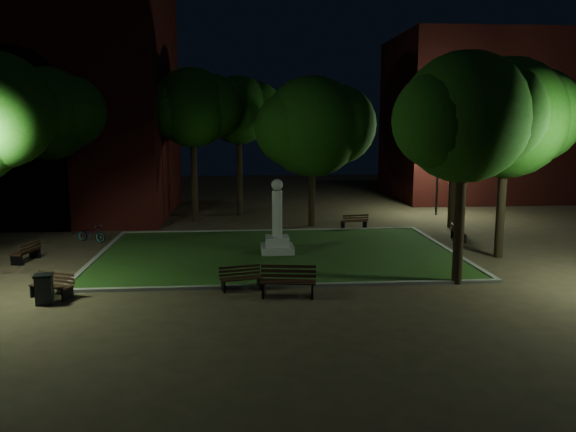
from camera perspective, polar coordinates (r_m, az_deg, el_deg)
name	(u,v)px	position (r m, az deg, el deg)	size (l,w,h in m)	color
ground	(280,265)	(22.56, -0.78, -5.03)	(80.00, 80.00, 0.00)	#463725
lawn	(277,253)	(24.49, -1.10, -3.78)	(15.00, 10.00, 0.08)	#234515
lawn_kerb	(277,253)	(24.49, -1.10, -3.73)	(15.40, 10.40, 0.12)	slate
monument	(277,232)	(24.30, -1.10, -1.67)	(1.40, 1.40, 3.20)	gray
building_main	(1,94)	(38.44, -27.15, 10.99)	(20.00, 12.00, 15.00)	#4A120F
building_far	(499,119)	(46.11, 20.62, 9.25)	(16.00, 10.00, 12.00)	#4A120F
tree_north_wl	(194,108)	(32.56, -9.52, 10.79)	(5.47, 4.47, 8.74)	black
tree_north_er	(314,127)	(30.64, 2.71, 9.05)	(6.65, 5.43, 8.17)	black
tree_ne	(457,134)	(31.50, 16.78, 8.00)	(5.43, 4.44, 7.30)	black
tree_east	(509,118)	(24.96, 21.56, 9.24)	(6.05, 4.93, 8.30)	black
tree_se	(468,117)	(20.23, 17.79, 9.51)	(5.47, 4.46, 8.05)	black
tree_nw	(52,114)	(31.80, -22.82, 9.55)	(5.89, 4.81, 8.52)	black
tree_far_north	(240,110)	(34.54, -4.88, 10.65)	(5.03, 4.10, 8.48)	black
lamppost_nw	(83,165)	(34.54, -20.08, 4.92)	(1.18, 0.28, 4.72)	black
lamppost_ne	(438,168)	(35.75, 14.98, 4.73)	(1.18, 0.28, 4.13)	black
bench_near_left	(241,279)	(19.33, -4.80, -6.37)	(1.53, 0.84, 0.80)	black
bench_near_right	(288,282)	(18.50, 0.01, -6.75)	(1.90, 0.88, 1.00)	black
bench_west_near	(53,286)	(19.94, -22.80, -6.59)	(1.53, 1.06, 0.80)	black
bench_left_side	(27,253)	(25.42, -25.00, -3.40)	(0.80, 1.53, 0.80)	black
bench_right_side	(457,233)	(28.41, 16.83, -1.67)	(0.74, 1.50, 0.79)	black
bench_far_side	(354,222)	(30.47, 6.76, -0.59)	(1.52, 0.75, 0.80)	black
trash_bin	(44,289)	(19.35, -23.53, -6.79)	(0.64, 0.64, 0.95)	black
bicycle	(91,234)	(28.53, -19.35, -1.70)	(0.52, 1.50, 0.79)	black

